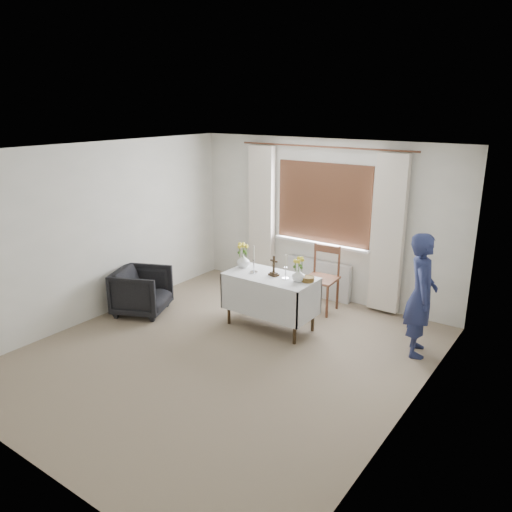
{
  "coord_description": "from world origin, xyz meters",
  "views": [
    {
      "loc": [
        3.54,
        -4.32,
        3.0
      ],
      "look_at": [
        -0.08,
        0.8,
        1.07
      ],
      "focal_mm": 35.0,
      "sensor_mm": 36.0,
      "label": 1
    }
  ],
  "objects_px": {
    "armchair": "(142,291)",
    "flower_vase_left": "(243,261)",
    "wooden_cross": "(274,266)",
    "flower_vase_right": "(298,275)",
    "altar_table": "(270,302)",
    "wooden_chair": "(321,280)",
    "person": "(421,295)"
  },
  "relations": [
    {
      "from": "person",
      "to": "flower_vase_left",
      "type": "relative_size",
      "value": 8.1
    },
    {
      "from": "altar_table",
      "to": "flower_vase_left",
      "type": "bearing_deg",
      "value": 171.44
    },
    {
      "from": "person",
      "to": "wooden_cross",
      "type": "distance_m",
      "value": 1.92
    },
    {
      "from": "person",
      "to": "flower_vase_right",
      "type": "relative_size",
      "value": 8.71
    },
    {
      "from": "armchair",
      "to": "wooden_cross",
      "type": "bearing_deg",
      "value": -93.66
    },
    {
      "from": "altar_table",
      "to": "flower_vase_left",
      "type": "distance_m",
      "value": 0.71
    },
    {
      "from": "person",
      "to": "armchair",
      "type": "bearing_deg",
      "value": 85.77
    },
    {
      "from": "person",
      "to": "flower_vase_right",
      "type": "distance_m",
      "value": 1.54
    },
    {
      "from": "person",
      "to": "flower_vase_left",
      "type": "height_order",
      "value": "person"
    },
    {
      "from": "altar_table",
      "to": "armchair",
      "type": "height_order",
      "value": "altar_table"
    },
    {
      "from": "flower_vase_left",
      "to": "flower_vase_right",
      "type": "bearing_deg",
      "value": -3.59
    },
    {
      "from": "altar_table",
      "to": "flower_vase_left",
      "type": "height_order",
      "value": "flower_vase_left"
    },
    {
      "from": "armchair",
      "to": "flower_vase_left",
      "type": "distance_m",
      "value": 1.6
    },
    {
      "from": "armchair",
      "to": "flower_vase_right",
      "type": "bearing_deg",
      "value": -97.02
    },
    {
      "from": "armchair",
      "to": "wooden_cross",
      "type": "distance_m",
      "value": 2.07
    },
    {
      "from": "wooden_chair",
      "to": "flower_vase_left",
      "type": "xyz_separation_m",
      "value": [
        -0.8,
        -0.84,
        0.37
      ]
    },
    {
      "from": "armchair",
      "to": "flower_vase_right",
      "type": "relative_size",
      "value": 4.2
    },
    {
      "from": "altar_table",
      "to": "wooden_chair",
      "type": "distance_m",
      "value": 0.97
    },
    {
      "from": "armchair",
      "to": "flower_vase_left",
      "type": "xyz_separation_m",
      "value": [
        1.32,
        0.75,
        0.52
      ]
    },
    {
      "from": "altar_table",
      "to": "wooden_chair",
      "type": "height_order",
      "value": "wooden_chair"
    },
    {
      "from": "wooden_cross",
      "to": "altar_table",
      "type": "bearing_deg",
      "value": -134.66
    },
    {
      "from": "wooden_chair",
      "to": "flower_vase_right",
      "type": "bearing_deg",
      "value": -85.56
    },
    {
      "from": "altar_table",
      "to": "wooden_cross",
      "type": "relative_size",
      "value": 4.42
    },
    {
      "from": "wooden_cross",
      "to": "flower_vase_left",
      "type": "distance_m",
      "value": 0.56
    },
    {
      "from": "wooden_chair",
      "to": "person",
      "type": "relative_size",
      "value": 0.64
    },
    {
      "from": "altar_table",
      "to": "flower_vase_right",
      "type": "xyz_separation_m",
      "value": [
        0.42,
        0.02,
        0.47
      ]
    },
    {
      "from": "flower_vase_left",
      "to": "wooden_cross",
      "type": "bearing_deg",
      "value": -5.68
    },
    {
      "from": "wooden_cross",
      "to": "flower_vase_right",
      "type": "bearing_deg",
      "value": 12.29
    },
    {
      "from": "person",
      "to": "flower_vase_left",
      "type": "bearing_deg",
      "value": 77.73
    },
    {
      "from": "flower_vase_right",
      "to": "flower_vase_left",
      "type": "bearing_deg",
      "value": 176.41
    },
    {
      "from": "wooden_chair",
      "to": "person",
      "type": "xyz_separation_m",
      "value": [
        1.62,
        -0.48,
        0.28
      ]
    },
    {
      "from": "wooden_chair",
      "to": "flower_vase_right",
      "type": "xyz_separation_m",
      "value": [
        0.14,
        -0.9,
        0.36
      ]
    }
  ]
}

